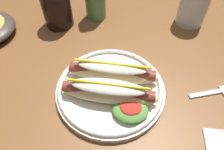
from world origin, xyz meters
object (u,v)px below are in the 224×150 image
hot_dog_plate (111,87)px  fork (216,92)px  soda_cup (56,6)px  water_cup (194,4)px

hot_dog_plate → fork: hot_dog_plate is taller
hot_dog_plate → soda_cup: soda_cup is taller
hot_dog_plate → fork: size_ratio=2.23×
soda_cup → water_cup: 0.42m
fork → water_cup: water_cup is taller
hot_dog_plate → soda_cup: size_ratio=2.04×
hot_dog_plate → water_cup: bearing=55.0°
soda_cup → hot_dog_plate: bearing=-51.5°
soda_cup → water_cup: (0.42, 0.06, 0.00)m
soda_cup → water_cup: water_cup is taller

